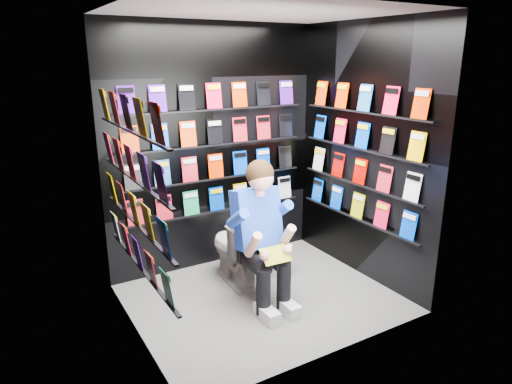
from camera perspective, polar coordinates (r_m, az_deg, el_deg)
floor at (r=4.53m, az=0.78°, el=-13.14°), size 2.40×2.40×0.00m
ceiling at (r=3.95m, az=0.94°, el=21.69°), size 2.40×2.40×0.00m
wall_back at (r=4.91m, az=-5.26°, el=5.38°), size 2.40×0.04×2.60m
wall_front at (r=3.27m, az=10.02°, el=-0.53°), size 2.40×0.04×2.60m
wall_left at (r=3.59m, az=-15.71°, el=0.65°), size 0.04×2.00×2.60m
wall_right at (r=4.77m, az=13.29°, el=4.68°), size 0.04×2.00×2.60m
comics_back at (r=4.88m, az=-5.11°, el=5.38°), size 2.10×0.06×1.37m
comics_left at (r=3.60m, az=-15.26°, el=0.80°), size 0.06×1.70×1.37m
comics_right at (r=4.75m, az=13.03°, el=4.70°), size 0.06×1.70×1.37m
toilet at (r=4.69m, az=-2.47°, el=-7.05°), size 0.46×0.77×0.73m
longbox at (r=5.00m, az=1.92°, el=-8.27°), size 0.32×0.44×0.29m
longbox_lid at (r=4.94m, az=1.94°, el=-6.56°), size 0.35×0.46×0.03m
reader at (r=4.22m, az=-0.11°, el=-3.43°), size 0.62×0.86×1.53m
held_comic at (r=4.03m, az=2.44°, el=-7.86°), size 0.27×0.17×0.11m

